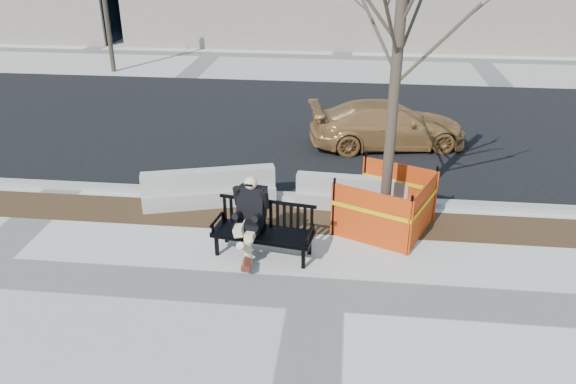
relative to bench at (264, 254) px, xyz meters
name	(u,v)px	position (x,y,z in m)	size (l,w,h in m)	color
ground	(317,293)	(1.08, -1.13, 0.00)	(120.00, 120.00, 0.00)	beige
mulch_strip	(325,220)	(1.08, 1.47, 0.00)	(40.00, 1.20, 0.02)	#47301C
asphalt_street	(335,125)	(1.08, 7.67, 0.00)	(60.00, 10.40, 0.01)	black
curb	(327,198)	(1.08, 2.42, 0.06)	(60.00, 0.25, 0.12)	#9E9B93
bench	(264,254)	(0.00, 0.00, 0.00)	(1.92, 0.69, 1.03)	black
seated_man	(251,251)	(-0.26, 0.09, 0.00)	(0.66, 1.09, 1.53)	black
tree_fence	(383,227)	(2.29, 1.31, 0.00)	(2.48, 2.48, 6.20)	#F14B11
sedan	(386,146)	(2.58, 6.06, 0.00)	(1.75, 4.30, 1.25)	#9F6E3A
jersey_barrier_left	(210,204)	(-1.50, 1.97, 0.00)	(2.90, 0.58, 0.83)	#A7A59D
jersey_barrier_right	(356,208)	(1.73, 2.12, 0.00)	(2.63, 0.53, 0.75)	#AAA79F
far_tree_left	(114,71)	(-8.45, 13.68, 0.00)	(2.16, 2.16, 5.82)	#42392A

